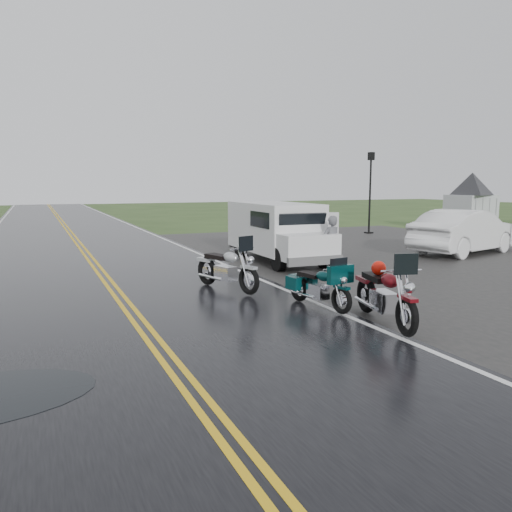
# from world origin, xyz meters

# --- Properties ---
(ground) EXTENTS (120.00, 120.00, 0.00)m
(ground) POSITION_xyz_m (0.00, 0.00, 0.00)
(ground) COLOR #2D471E
(ground) RESTS_ON ground
(road) EXTENTS (8.00, 100.00, 0.04)m
(road) POSITION_xyz_m (0.00, 10.00, 0.02)
(road) COLOR black
(road) RESTS_ON ground
(parking_pad) EXTENTS (14.00, 24.00, 0.03)m
(parking_pad) POSITION_xyz_m (11.00, 5.00, 0.01)
(parking_pad) COLOR black
(parking_pad) RESTS_ON ground
(visitor_center) EXTENTS (16.00, 10.00, 4.80)m
(visitor_center) POSITION_xyz_m (20.00, 12.00, 2.40)
(visitor_center) COLOR #A8AAAD
(visitor_center) RESTS_ON ground
(motorcycle_red) EXTENTS (1.36, 2.46, 1.37)m
(motorcycle_red) POSITION_xyz_m (3.90, -1.71, 0.69)
(motorcycle_red) COLOR #580A10
(motorcycle_red) RESTS_ON ground
(motorcycle_teal) EXTENTS (0.95, 1.96, 1.11)m
(motorcycle_teal) POSITION_xyz_m (3.74, -0.02, 0.56)
(motorcycle_teal) COLOR #043032
(motorcycle_teal) RESTS_ON ground
(motorcycle_silver) EXTENTS (1.45, 2.40, 1.34)m
(motorcycle_silver) POSITION_xyz_m (2.75, 2.28, 0.67)
(motorcycle_silver) COLOR #A5A9AD
(motorcycle_silver) RESTS_ON ground
(van_white) EXTENTS (2.01, 5.15, 2.01)m
(van_white) POSITION_xyz_m (4.86, 4.98, 1.00)
(van_white) COLOR silver
(van_white) RESTS_ON ground
(person_at_van) EXTENTS (0.64, 0.47, 1.64)m
(person_at_van) POSITION_xyz_m (6.32, 4.44, 0.82)
(person_at_van) COLOR #535459
(person_at_van) RESTS_ON ground
(sedan_white) EXTENTS (5.22, 2.88, 1.63)m
(sedan_white) POSITION_xyz_m (12.88, 5.60, 0.82)
(sedan_white) COLOR silver
(sedan_white) RESTS_ON ground
(lamp_post_far_right) EXTENTS (0.36, 0.36, 4.25)m
(lamp_post_far_right) POSITION_xyz_m (14.31, 13.32, 2.13)
(lamp_post_far_right) COLOR black
(lamp_post_far_right) RESTS_ON ground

